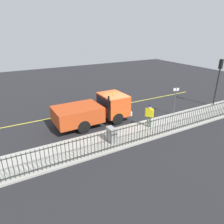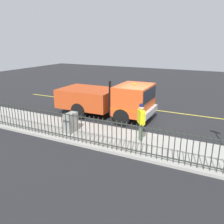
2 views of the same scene
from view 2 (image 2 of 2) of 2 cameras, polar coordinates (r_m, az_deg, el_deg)
ground_plane at (r=13.67m, az=6.79°, el=-2.49°), size 53.51×53.51×0.00m
sidewalk_slab at (r=11.13m, az=1.61°, el=-6.73°), size 2.69×24.32×0.12m
lane_marking at (r=16.20m, az=10.16°, el=0.49°), size 0.12×21.89×0.01m
work_truck at (r=14.19m, az=-0.13°, el=3.33°), size 2.59×5.94×2.43m
worker_standing at (r=10.60m, az=7.08°, el=-1.48°), size 0.53×0.48×1.77m
iron_fence at (r=9.91m, az=-1.13°, el=-5.25°), size 0.04×20.71×1.32m
utility_cabinet at (r=11.92m, az=-9.96°, el=-2.52°), size 0.76×0.39×0.97m
traffic_cone at (r=15.72m, az=6.80°, el=1.22°), size 0.41×0.41×0.58m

